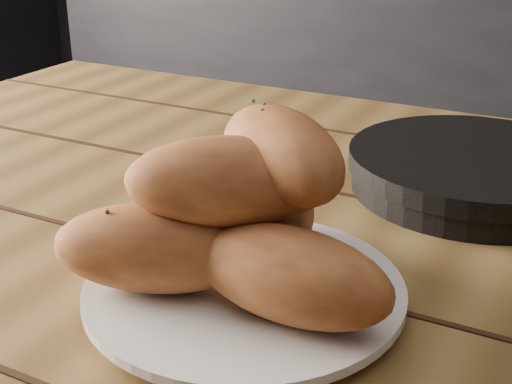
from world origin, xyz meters
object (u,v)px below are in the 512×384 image
object	(u,v)px
plate	(245,292)
bread_rolls	(244,215)
skillet	(477,171)
table	(328,320)

from	to	relation	value
plate	bread_rolls	distance (m)	0.07
skillet	table	bearing A→B (deg)	-118.95
plate	skillet	size ratio (longest dim) A/B	0.63
plate	bread_rolls	xyz separation A→B (m)	(-0.00, 0.00, 0.07)
skillet	bread_rolls	bearing A→B (deg)	-110.29
bread_rolls	plate	bearing A→B (deg)	-62.93
skillet	plate	bearing A→B (deg)	-109.85
table	plate	bearing A→B (deg)	-97.04
table	bread_rolls	xyz separation A→B (m)	(-0.02, -0.14, 0.17)
table	bread_rolls	bearing A→B (deg)	-97.85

